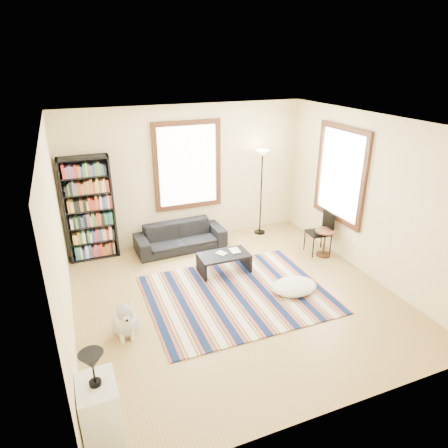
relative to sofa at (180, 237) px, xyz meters
name	(u,v)px	position (x,y,z in m)	size (l,w,h in m)	color
floor	(235,299)	(0.33, -2.05, -0.31)	(5.00, 5.00, 0.10)	#9D8248
ceiling	(238,119)	(0.33, -2.05, 2.59)	(5.00, 5.00, 0.10)	white
wall_back	(187,174)	(0.33, 0.50, 1.14)	(5.00, 0.10, 2.80)	#F4E7A4
wall_front	(342,310)	(0.33, -4.60, 1.14)	(5.00, 0.10, 2.80)	#F4E7A4
wall_left	(54,245)	(-2.22, -2.05, 1.14)	(0.10, 5.00, 2.80)	#F4E7A4
wall_right	(372,197)	(2.88, -2.05, 1.14)	(0.10, 5.00, 2.80)	#F4E7A4
window_back	(188,166)	(0.33, 0.42, 1.34)	(1.20, 0.06, 1.60)	white
window_right	(341,174)	(2.80, -1.25, 1.34)	(0.06, 1.20, 1.60)	white
rug	(237,294)	(0.38, -2.01, -0.25)	(2.89, 2.31, 0.02)	#0C1B3E
sofa	(180,237)	(0.00, 0.00, 0.00)	(0.70, 1.80, 0.53)	black
bookshelf	(89,209)	(-1.66, 0.27, 0.74)	(0.90, 0.30, 2.00)	black
coffee_table	(224,263)	(0.46, -1.22, -0.08)	(0.90, 0.50, 0.36)	black
book_a	(219,255)	(0.36, -1.22, 0.11)	(0.19, 0.14, 0.02)	beige
book_b	(231,251)	(0.61, -1.17, 0.11)	(0.17, 0.23, 0.02)	beige
floor_cushion	(294,286)	(1.30, -2.27, -0.17)	(0.78, 0.58, 0.19)	silver
floor_lamp	(261,193)	(1.85, 0.10, 0.67)	(0.30, 0.30, 1.86)	black
side_table	(324,243)	(2.53, -1.34, 0.01)	(0.40, 0.40, 0.54)	#472511
folding_chair	(318,233)	(2.48, -1.19, 0.17)	(0.42, 0.40, 0.86)	black
white_cabinet	(100,411)	(-1.97, -3.92, 0.09)	(0.38, 0.50, 0.70)	white
table_lamp	(93,369)	(-1.97, -3.92, 0.63)	(0.24, 0.24, 0.38)	black
dog	(124,316)	(-1.49, -2.33, 0.04)	(0.43, 0.60, 0.60)	#B9B9B9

